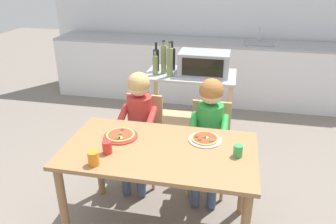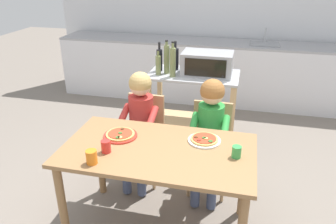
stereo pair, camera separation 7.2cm
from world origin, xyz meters
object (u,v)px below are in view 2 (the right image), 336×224
at_px(dining_chair_left, 144,132).
at_px(drinking_cup_orange, 92,157).
at_px(bottle_brown_beer, 158,65).
at_px(pizza_plate_red_rimmed, 120,135).
at_px(bottle_tall_green_wine, 167,59).
at_px(dining_table, 158,161).
at_px(child_in_green_shirt, 210,125).
at_px(drinking_cup_green, 236,152).
at_px(pizza_plate_white, 204,140).
at_px(kitchen_island_cart, 193,100).
at_px(dining_chair_right, 210,141).
at_px(toaster_oven, 207,63).
at_px(child_in_red_shirt, 139,116).
at_px(bottle_slim_sauce, 175,59).
at_px(bottle_dark_olive_oil, 159,60).
at_px(drinking_cup_red, 106,146).
at_px(bottle_squat_spirits, 173,62).

distance_m(dining_chair_left, drinking_cup_orange, 1.01).
distance_m(bottle_brown_beer, pizza_plate_red_rimmed, 1.16).
xyz_separation_m(bottle_tall_green_wine, dining_table, (0.26, -1.30, -0.39)).
height_order(child_in_green_shirt, drinking_cup_green, child_in_green_shirt).
distance_m(pizza_plate_white, drinking_cup_orange, 0.82).
height_order(bottle_brown_beer, dining_table, bottle_brown_beer).
relative_size(kitchen_island_cart, dining_chair_right, 1.16).
bearing_deg(toaster_oven, drinking_cup_green, -74.13).
distance_m(bottle_brown_beer, bottle_tall_green_wine, 0.11).
distance_m(child_in_red_shirt, pizza_plate_red_rimmed, 0.46).
height_order(bottle_brown_beer, pizza_plate_white, bottle_brown_beer).
height_order(bottle_slim_sauce, drinking_cup_green, bottle_slim_sauce).
height_order(bottle_dark_olive_oil, dining_chair_left, bottle_dark_olive_oil).
relative_size(toaster_oven, dining_table, 0.38).
height_order(pizza_plate_white, drinking_cup_orange, drinking_cup_orange).
bearing_deg(drinking_cup_red, dining_chair_right, 50.50).
height_order(bottle_tall_green_wine, dining_chair_right, bottle_tall_green_wine).
xyz_separation_m(toaster_oven, dining_chair_left, (-0.49, -0.68, -0.50)).
bearing_deg(drinking_cup_red, bottle_brown_beer, 89.75).
bearing_deg(child_in_red_shirt, bottle_slim_sauce, 81.86).
height_order(bottle_slim_sauce, drinking_cup_orange, bottle_slim_sauce).
relative_size(child_in_red_shirt, drinking_cup_red, 11.97).
distance_m(kitchen_island_cart, toaster_oven, 0.43).
bearing_deg(bottle_brown_beer, child_in_red_shirt, -89.39).
relative_size(child_in_green_shirt, drinking_cup_red, 11.94).
distance_m(bottle_dark_olive_oil, drinking_cup_orange, 1.67).
relative_size(bottle_brown_beer, dining_table, 0.19).
bearing_deg(drinking_cup_red, child_in_green_shirt, 45.95).
distance_m(bottle_tall_green_wine, drinking_cup_red, 1.46).
relative_size(bottle_brown_beer, child_in_green_shirt, 0.25).
bearing_deg(dining_chair_left, dining_table, -64.43).
height_order(toaster_oven, dining_chair_right, toaster_oven).
height_order(pizza_plate_red_rimmed, drinking_cup_red, drinking_cup_red).
bearing_deg(dining_chair_right, child_in_red_shirt, -172.35).
bearing_deg(child_in_red_shirt, bottle_tall_green_wine, 84.75).
height_order(bottle_dark_olive_oil, bottle_squat_spirits, bottle_squat_spirits).
xyz_separation_m(bottle_tall_green_wine, pizza_plate_red_rimmed, (-0.07, -1.20, -0.27)).
height_order(bottle_slim_sauce, pizza_plate_white, bottle_slim_sauce).
bearing_deg(bottle_tall_green_wine, child_in_red_shirt, -95.25).
bearing_deg(bottle_slim_sauce, bottle_brown_beer, -122.84).
bearing_deg(toaster_oven, dining_table, -96.76).
xyz_separation_m(toaster_oven, dining_table, (-0.16, -1.36, -0.35)).
xyz_separation_m(kitchen_island_cart, bottle_brown_beer, (-0.36, -0.11, 0.40)).
xyz_separation_m(dining_table, dining_chair_left, (-0.32, 0.68, -0.15)).
distance_m(toaster_oven, pizza_plate_white, 1.21).
xyz_separation_m(bottle_squat_spirits, dining_chair_right, (0.48, -0.56, -0.54)).
distance_m(dining_table, drinking_cup_red, 0.39).
height_order(toaster_oven, pizza_plate_white, toaster_oven).
bearing_deg(kitchen_island_cart, drinking_cup_orange, -103.61).
distance_m(dining_chair_left, drinking_cup_red, 0.87).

